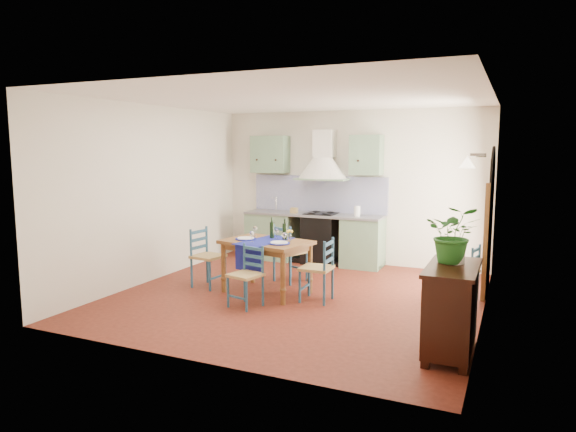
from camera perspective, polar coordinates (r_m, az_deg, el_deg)
The scene contains 13 objects.
floor at distance 7.48m, azimuth 0.98°, elevation -8.91°, with size 5.00×5.00×0.00m, color #47170F.
back_wall at distance 9.54m, azimuth 3.81°, elevation 1.10°, with size 5.00×0.96×2.80m.
right_wall at distance 6.93m, azimuth 21.31°, elevation 0.54°, with size 0.26×5.00×2.80m.
left_wall at distance 8.50m, azimuth -14.70°, elevation 2.45°, with size 0.04×5.00×2.80m, color beige.
ceiling at distance 7.21m, azimuth 1.04°, elevation 13.00°, with size 5.00×5.00×0.01m, color white.
dining_table at distance 7.50m, azimuth -2.42°, elevation -3.43°, with size 1.36×1.07×1.10m.
chair_near at distance 6.95m, azimuth -4.60°, elevation -6.58°, with size 0.46×0.46×0.83m.
chair_far at distance 8.17m, azimuth 0.10°, elevation -4.05°, with size 0.56×0.56×0.92m.
chair_left at distance 7.98m, azimuth -9.03°, elevation -4.49°, with size 0.48×0.48×0.90m.
chair_right at distance 7.15m, azimuth 3.41°, elevation -5.89°, with size 0.42×0.42×0.89m.
chair_spare at distance 7.55m, azimuth 19.11°, elevation -5.94°, with size 0.45×0.45×0.80m.
sideboard at distance 5.59m, azimuth 17.63°, elevation -9.56°, with size 0.50×1.05×0.94m.
potted_plant at distance 5.58m, azimuth 17.95°, elevation -1.94°, with size 0.54×0.47×0.60m, color #226421.
Camera 1 is at (2.81, -6.60, 2.12)m, focal length 32.00 mm.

